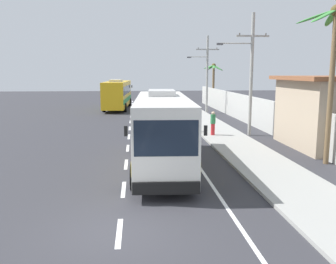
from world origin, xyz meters
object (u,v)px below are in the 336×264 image
Objects in this scene: coach_bus_foreground at (162,128)px; palm_second at (333,50)px; pedestrian_near_kerb at (213,123)px; palm_third at (214,75)px; coach_bus_far_lane at (117,94)px; motorcycle_beside_bus at (188,125)px; utility_pole_far at (206,72)px; utility_pole_mid at (250,71)px.

palm_second reaches higher than coach_bus_foreground.
palm_third reaches higher than pedestrian_near_kerb.
motorcycle_beside_bus is (6.20, -19.06, -1.28)m from coach_bus_far_lane.
pedestrian_near_kerb is 0.20× the size of utility_pole_far.
motorcycle_beside_bus is 0.34× the size of palm_third.
palm_third is at bearing 7.67° from coach_bus_far_lane.
pedestrian_near_kerb is 0.22× the size of palm_second.
motorcycle_beside_bus is 21.96m from palm_third.
palm_third is (2.42, 7.54, -0.38)m from utility_pole_far.
palm_third is (0.67, 30.46, -1.47)m from palm_second.
coach_bus_far_lane is at bearing 149.85° from utility_pole_far.
coach_bus_far_lane is 22.93m from utility_pole_mid.
palm_second is at bearing -91.25° from palm_third.
palm_third is (4.76, 22.31, 3.15)m from pedestrian_near_kerb.
utility_pole_mid is (6.90, 8.23, 2.74)m from coach_bus_foreground.
pedestrian_near_kerb is 0.19× the size of utility_pole_mid.
utility_pole_mid is 1.52× the size of palm_third.
utility_pole_far is 7.93m from palm_third.
utility_pole_mid is (2.70, 0.39, 3.63)m from pedestrian_near_kerb.
motorcycle_beside_bus is at bearing -106.34° from utility_pole_far.
pedestrian_near_kerb is at bearing 61.83° from coach_bus_foreground.
pedestrian_near_kerb is at bearing -69.42° from coach_bus_far_lane.
motorcycle_beside_bus is (2.66, 9.40, -1.27)m from coach_bus_foreground.
motorcycle_beside_bus is at bearing 120.10° from palm_second.
coach_bus_foreground reaches higher than motorcycle_beside_bus.
coach_bus_far_lane is at bearing 112.36° from palm_second.
palm_third is at bearing -52.70° from pedestrian_near_kerb.
coach_bus_foreground is at bearing -129.99° from utility_pole_mid.
coach_bus_foreground is at bearing -106.11° from utility_pole_far.
utility_pole_far is at bearing -49.65° from pedestrian_near_kerb.
palm_second is at bearing 165.99° from pedestrian_near_kerb.
motorcycle_beside_bus is 0.23× the size of utility_pole_far.
coach_bus_foreground is 6.37× the size of pedestrian_near_kerb.
motorcycle_beside_bus is 0.23× the size of utility_pole_mid.
utility_pole_mid is 14.39m from utility_pole_far.
pedestrian_near_kerb is 0.30× the size of palm_third.
coach_bus_far_lane is at bearing 108.03° from motorcycle_beside_bus.
utility_pole_mid is at bearing 50.01° from coach_bus_foreground.
utility_pole_mid is (10.45, -20.24, 2.72)m from coach_bus_far_lane.
palm_third is (6.29, 20.75, 3.52)m from motorcycle_beside_bus.
coach_bus_foreground is 1.27× the size of utility_pole_far.
coach_bus_foreground is 9.85m from motorcycle_beside_bus.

